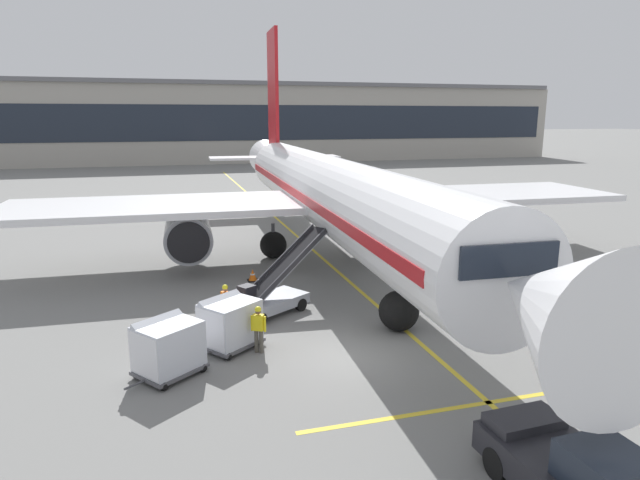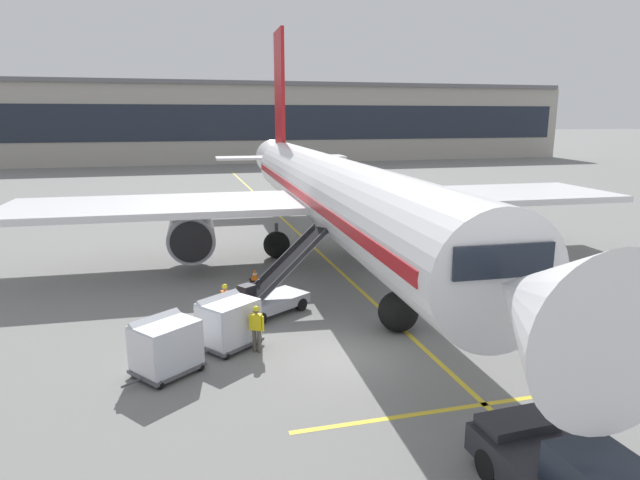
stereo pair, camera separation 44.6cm
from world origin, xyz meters
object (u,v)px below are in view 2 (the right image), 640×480
at_px(safety_cone_engine_keepout, 255,275).
at_px(pushback_tug, 568,479).
at_px(ground_crew_by_loader, 225,302).
at_px(ground_crew_by_carts, 257,326).
at_px(baggage_cart_second, 165,345).
at_px(belt_loader, 273,292).
at_px(baggage_cart_lead, 228,321).
at_px(parked_airplane, 329,192).
at_px(ground_crew_marshaller, 208,317).

bearing_deg(safety_cone_engine_keepout, pushback_tug, -78.01).
bearing_deg(ground_crew_by_loader, ground_crew_by_carts, -74.05).
bearing_deg(baggage_cart_second, pushback_tug, -47.20).
relative_size(belt_loader, baggage_cart_lead, 1.87).
xyz_separation_m(parked_airplane, ground_crew_by_loader, (-6.92, -9.11, -3.00)).
relative_size(pushback_tug, ground_crew_by_loader, 2.58).
bearing_deg(safety_cone_engine_keepout, baggage_cart_lead, -104.87).
relative_size(baggage_cart_second, ground_crew_by_loader, 1.53).
bearing_deg(parked_airplane, ground_crew_by_carts, -116.86).
distance_m(baggage_cart_second, safety_cone_engine_keepout, 10.62).
relative_size(baggage_cart_second, ground_crew_by_carts, 1.53).
bearing_deg(ground_crew_marshaller, pushback_tug, -58.78).
bearing_deg(parked_airplane, baggage_cart_lead, -121.90).
bearing_deg(parked_airplane, baggage_cart_second, -125.52).
bearing_deg(belt_loader, ground_crew_by_loader, -154.62).
bearing_deg(pushback_tug, safety_cone_engine_keepout, 101.99).
bearing_deg(ground_crew_by_carts, pushback_tug, -62.39).
distance_m(ground_crew_marshaller, safety_cone_engine_keepout, 7.99).
distance_m(pushback_tug, safety_cone_engine_keepout, 19.04).
distance_m(baggage_cart_lead, ground_crew_by_loader, 2.20).
bearing_deg(baggage_cart_lead, parked_airplane, 58.10).
distance_m(baggage_cart_lead, ground_crew_marshaller, 0.92).
bearing_deg(ground_crew_by_carts, baggage_cart_lead, 143.24).
relative_size(baggage_cart_lead, safety_cone_engine_keepout, 4.34).
xyz_separation_m(pushback_tug, safety_cone_engine_keepout, (-3.96, 18.62, -0.53)).
bearing_deg(pushback_tug, ground_crew_by_carts, 117.61).
height_order(parked_airplane, safety_cone_engine_keepout, parked_airplane).
relative_size(baggage_cart_lead, ground_crew_marshaller, 1.53).
xyz_separation_m(baggage_cart_second, ground_crew_marshaller, (1.51, 2.23, -0.00)).
height_order(parked_airplane, ground_crew_by_loader, parked_airplane).
xyz_separation_m(parked_airplane, ground_crew_by_carts, (-6.09, -12.02, -3.00)).
relative_size(ground_crew_by_loader, ground_crew_marshaller, 1.00).
bearing_deg(ground_crew_by_carts, parked_airplane, 63.14).
xyz_separation_m(belt_loader, ground_crew_marshaller, (-2.91, -2.58, 0.08)).
bearing_deg(ground_crew_by_loader, belt_loader, 25.38).
distance_m(ground_crew_by_loader, ground_crew_marshaller, 1.76).
height_order(baggage_cart_second, safety_cone_engine_keepout, baggage_cart_second).
bearing_deg(baggage_cart_second, safety_cone_engine_keepout, 65.92).
height_order(belt_loader, baggage_cart_lead, belt_loader).
xyz_separation_m(ground_crew_by_loader, ground_crew_marshaller, (-0.79, -1.57, 0.00)).
relative_size(pushback_tug, safety_cone_engine_keepout, 7.33).
distance_m(pushback_tug, ground_crew_marshaller, 13.07).
relative_size(ground_crew_by_carts, safety_cone_engine_keepout, 2.85).
height_order(belt_loader, baggage_cart_second, belt_loader).
xyz_separation_m(parked_airplane, belt_loader, (-4.80, -8.11, -3.08)).
height_order(belt_loader, ground_crew_by_carts, belt_loader).
height_order(baggage_cart_lead, pushback_tug, baggage_cart_lead).
relative_size(parked_airplane, safety_cone_engine_keepout, 74.96).
height_order(parked_airplane, pushback_tug, parked_airplane).
relative_size(parked_airplane, baggage_cart_lead, 17.27).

